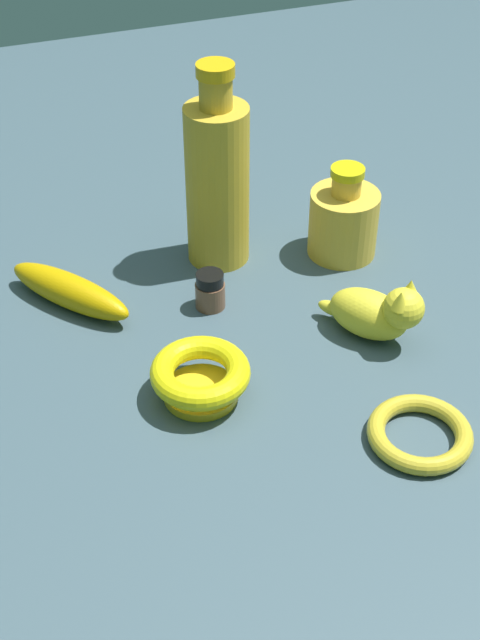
# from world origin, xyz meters

# --- Properties ---
(ground) EXTENTS (2.00, 2.00, 0.00)m
(ground) POSITION_xyz_m (0.00, 0.00, 0.00)
(ground) COLOR #384C56
(bottle_tall) EXTENTS (0.08, 0.08, 0.26)m
(bottle_tall) POSITION_xyz_m (-0.18, 0.04, 0.11)
(bottle_tall) COLOR gold
(bottle_tall) RESTS_ON ground
(bowl) EXTENTS (0.11, 0.11, 0.05)m
(bowl) POSITION_xyz_m (0.06, -0.07, 0.03)
(bowl) COLOR gold
(bowl) RESTS_ON ground
(bangle) EXTENTS (0.11, 0.11, 0.02)m
(bangle) POSITION_xyz_m (0.20, 0.12, 0.01)
(bangle) COLOR gold
(bangle) RESTS_ON ground
(nail_polish_jar) EXTENTS (0.04, 0.04, 0.05)m
(nail_polish_jar) POSITION_xyz_m (-0.09, -0.01, 0.02)
(nail_polish_jar) COLOR brown
(nail_polish_jar) RESTS_ON ground
(banana) EXTENTS (0.17, 0.14, 0.04)m
(banana) POSITION_xyz_m (-0.15, -0.16, 0.02)
(banana) COLOR #BE9205
(banana) RESTS_ON ground
(bottle_short) EXTENTS (0.09, 0.09, 0.12)m
(bottle_short) POSITION_xyz_m (-0.14, 0.19, 0.05)
(bottle_short) COLOR gold
(bottle_short) RESTS_ON ground
(cat_figurine) EXTENTS (0.11, 0.10, 0.08)m
(cat_figurine) POSITION_xyz_m (0.03, 0.16, 0.04)
(cat_figurine) COLOR yellow
(cat_figurine) RESTS_ON ground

